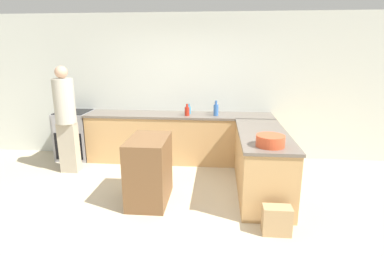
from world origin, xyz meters
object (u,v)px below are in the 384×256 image
at_px(water_bottle_blue, 216,110).
at_px(vinegar_bottle_clear, 215,109).
at_px(mixing_bowl, 270,141).
at_px(island_table, 149,170).
at_px(dish_soap_bottle, 189,110).
at_px(person_by_range, 66,116).
at_px(range_oven, 75,135).
at_px(hot_sauce_bottle, 187,111).
at_px(paper_bag, 277,220).

bearing_deg(water_bottle_blue, vinegar_bottle_clear, 95.88).
relative_size(mixing_bowl, vinegar_bottle_clear, 1.62).
height_order(mixing_bowl, vinegar_bottle_clear, vinegar_bottle_clear).
relative_size(island_table, water_bottle_blue, 3.35).
distance_m(island_table, dish_soap_bottle, 1.78).
bearing_deg(mixing_bowl, person_by_range, 160.54).
bearing_deg(mixing_bowl, vinegar_bottle_clear, 109.79).
height_order(range_oven, dish_soap_bottle, dish_soap_bottle).
bearing_deg(island_table, water_bottle_blue, 59.93).
height_order(hot_sauce_bottle, vinegar_bottle_clear, vinegar_bottle_clear).
bearing_deg(hot_sauce_bottle, water_bottle_blue, 5.07).
xyz_separation_m(range_oven, mixing_bowl, (3.37, -1.80, 0.52)).
xyz_separation_m(person_by_range, paper_bag, (3.20, -1.55, -0.81)).
relative_size(range_oven, water_bottle_blue, 3.40).
relative_size(range_oven, mixing_bowl, 2.64).
height_order(island_table, dish_soap_bottle, dish_soap_bottle).
distance_m(range_oven, hot_sauce_bottle, 2.25).
bearing_deg(range_oven, dish_soap_bottle, 1.49).
bearing_deg(person_by_range, dish_soap_bottle, 20.56).
relative_size(island_table, hot_sauce_bottle, 4.28).
bearing_deg(mixing_bowl, island_table, 172.63).
relative_size(dish_soap_bottle, water_bottle_blue, 0.67).
bearing_deg(dish_soap_bottle, range_oven, -178.51).
relative_size(dish_soap_bottle, paper_bag, 0.54).
xyz_separation_m(range_oven, island_table, (1.82, -1.60, -0.00)).
bearing_deg(person_by_range, water_bottle_blue, 13.80).
bearing_deg(dish_soap_bottle, hot_sauce_bottle, -96.67).
bearing_deg(island_table, paper_bag, -21.80).
distance_m(mixing_bowl, hot_sauce_bottle, 2.05).
bearing_deg(paper_bag, mixing_bowl, 96.66).
distance_m(mixing_bowl, vinegar_bottle_clear, 2.06).
height_order(hot_sauce_bottle, dish_soap_bottle, hot_sauce_bottle).
xyz_separation_m(mixing_bowl, paper_bag, (0.05, -0.44, -0.81)).
relative_size(hot_sauce_bottle, vinegar_bottle_clear, 0.98).
distance_m(hot_sauce_bottle, water_bottle_blue, 0.52).
height_order(island_table, mixing_bowl, mixing_bowl).
xyz_separation_m(mixing_bowl, dish_soap_bottle, (-1.17, 1.86, 0.00)).
height_order(mixing_bowl, dish_soap_bottle, dish_soap_bottle).
xyz_separation_m(island_table, person_by_range, (-1.60, 0.91, 0.53)).
height_order(island_table, hot_sauce_bottle, hot_sauce_bottle).
bearing_deg(mixing_bowl, range_oven, 151.91).
height_order(range_oven, person_by_range, person_by_range).
bearing_deg(vinegar_bottle_clear, paper_bag, -72.53).
xyz_separation_m(water_bottle_blue, person_by_range, (-2.48, -0.61, -0.03)).
relative_size(vinegar_bottle_clear, dish_soap_bottle, 1.18).
bearing_deg(mixing_bowl, hot_sauce_bottle, 125.36).
bearing_deg(island_table, vinegar_bottle_clear, 63.69).
bearing_deg(mixing_bowl, dish_soap_bottle, 122.16).
distance_m(hot_sauce_bottle, person_by_range, 2.04).
xyz_separation_m(mixing_bowl, person_by_range, (-3.15, 1.11, 0.01)).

